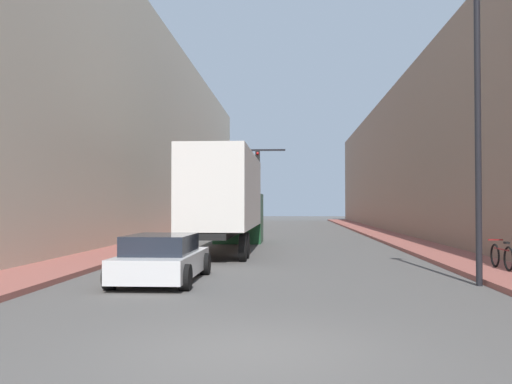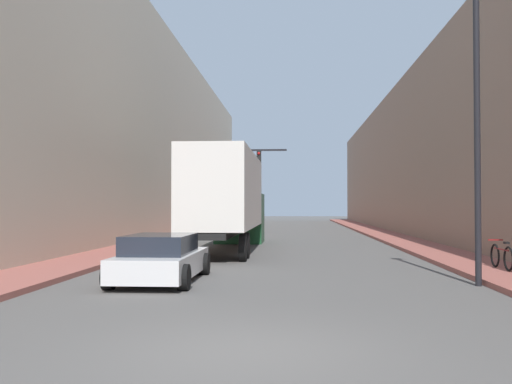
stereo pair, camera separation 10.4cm
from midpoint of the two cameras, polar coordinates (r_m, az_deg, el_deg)
ground_plane at (r=8.25m, az=-0.74°, el=-15.70°), size 200.00×200.00×0.00m
sidewalk_right at (r=38.49m, az=12.93°, el=-4.25°), size 2.39×80.00×0.15m
sidewalk_left at (r=38.72m, az=-7.09°, el=-4.25°), size 2.39×80.00×0.15m
building_right at (r=39.46m, az=18.92°, el=3.48°), size 6.00×80.00×10.63m
building_left at (r=40.00m, az=-13.00°, el=5.96°), size 6.00×80.00×14.22m
semi_truck at (r=26.05m, az=-2.62°, el=-0.67°), size 2.54×13.24×4.27m
sedan_car at (r=15.58m, az=-9.25°, el=-6.60°), size 2.09×4.46×1.27m
traffic_signal_gantry at (r=38.11m, az=-3.19°, el=1.83°), size 5.65×0.35×6.03m
street_lamp at (r=15.84m, az=21.39°, el=9.40°), size 0.44×0.44×7.91m
parked_bicycle at (r=18.51m, az=23.50°, el=-5.93°), size 0.44×1.82×0.86m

